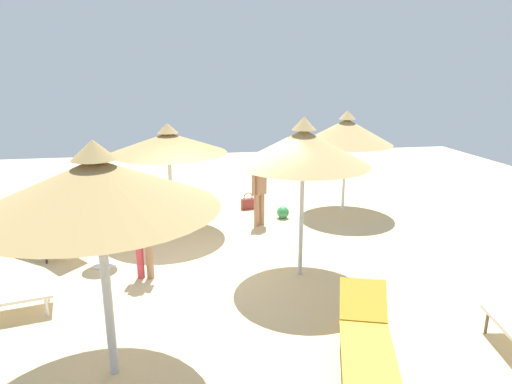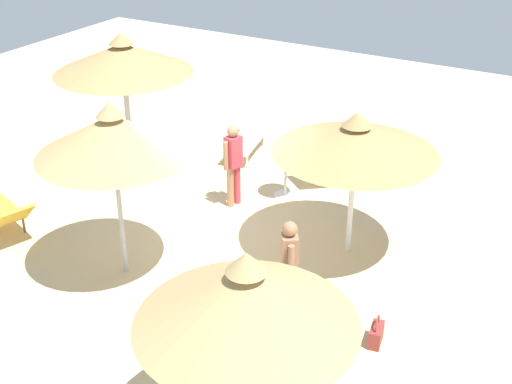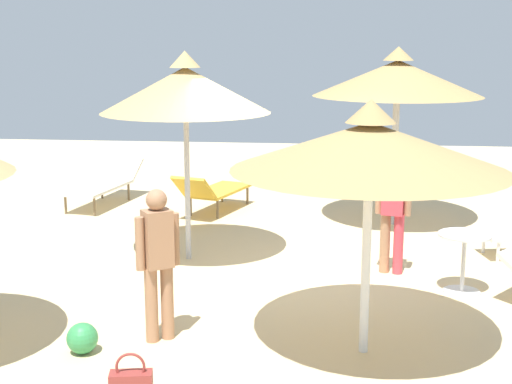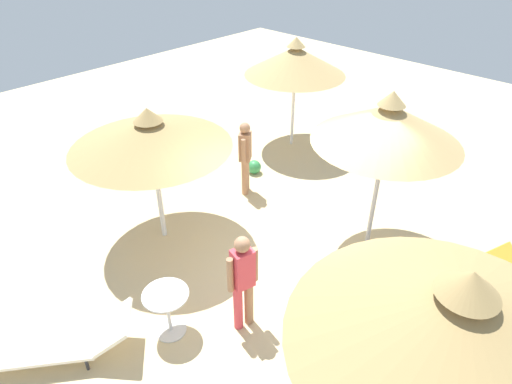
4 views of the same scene
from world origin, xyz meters
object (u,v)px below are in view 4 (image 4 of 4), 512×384
(parasol_umbrella_near_right, at_px, (457,319))
(beach_ball, at_px, (254,167))
(parasol_umbrella_far_right, at_px, (295,61))
(side_table_round, at_px, (167,306))
(person_standing_far_right, at_px, (243,278))
(parasol_umbrella_edge, at_px, (388,124))
(person_standing_back, at_px, (245,154))
(parasol_umbrella_back, at_px, (150,134))
(lounge_chair_front, at_px, (56,341))
(handbag, at_px, (202,165))

(parasol_umbrella_near_right, xyz_separation_m, beach_ball, (5.45, -3.38, -2.23))
(parasol_umbrella_far_right, height_order, side_table_round, parasol_umbrella_far_right)
(person_standing_far_right, bearing_deg, parasol_umbrella_edge, -96.93)
(person_standing_back, relative_size, beach_ball, 5.11)
(parasol_umbrella_edge, relative_size, side_table_round, 3.89)
(parasol_umbrella_near_right, height_order, person_standing_far_right, parasol_umbrella_near_right)
(parasol_umbrella_back, xyz_separation_m, person_standing_far_right, (-2.51, 0.45, -1.13))
(side_table_round, bearing_deg, lounge_chair_front, 59.92)
(parasol_umbrella_edge, bearing_deg, parasol_umbrella_far_right, -31.03)
(person_standing_far_right, bearing_deg, side_table_round, 50.18)
(person_standing_back, height_order, person_standing_far_right, person_standing_far_right)
(parasol_umbrella_edge, distance_m, person_standing_far_right, 3.13)
(parasol_umbrella_far_right, xyz_separation_m, handbag, (0.60, 2.43, -1.95))
(person_standing_far_right, relative_size, side_table_round, 2.18)
(lounge_chair_front, xyz_separation_m, person_standing_back, (1.03, -4.57, 0.59))
(lounge_chair_front, distance_m, side_table_round, 1.49)
(parasol_umbrella_near_right, bearing_deg, person_standing_back, -28.20)
(person_standing_back, height_order, beach_ball, person_standing_back)
(lounge_chair_front, height_order, person_standing_back, person_standing_back)
(parasol_umbrella_edge, xyz_separation_m, person_standing_back, (2.78, 0.26, -1.45))
(parasol_umbrella_edge, bearing_deg, person_standing_far_right, 83.07)
(lounge_chair_front, height_order, beach_ball, lounge_chair_front)
(parasol_umbrella_far_right, relative_size, lounge_chair_front, 1.30)
(person_standing_far_right, height_order, handbag, person_standing_far_right)
(parasol_umbrella_edge, bearing_deg, beach_ball, -7.47)
(parasol_umbrella_back, distance_m, side_table_round, 2.70)
(parasol_umbrella_far_right, distance_m, person_standing_back, 2.75)
(parasol_umbrella_far_right, bearing_deg, beach_ball, 100.71)
(lounge_chair_front, bearing_deg, parasol_umbrella_back, -66.42)
(parasol_umbrella_far_right, bearing_deg, parasol_umbrella_near_right, 138.68)
(person_standing_back, bearing_deg, side_table_round, 118.27)
(parasol_umbrella_edge, height_order, person_standing_far_right, parasol_umbrella_edge)
(person_standing_far_right, relative_size, handbag, 3.52)
(parasol_umbrella_back, xyz_separation_m, parasol_umbrella_near_right, (-5.11, 0.65, 0.35))
(parasol_umbrella_edge, xyz_separation_m, lounge_chair_front, (1.74, 4.83, -2.05))
(person_standing_back, distance_m, handbag, 1.51)
(person_standing_far_right, distance_m, side_table_round, 1.12)
(beach_ball, bearing_deg, lounge_chair_front, 105.29)
(parasol_umbrella_back, xyz_separation_m, handbag, (1.26, -1.98, -1.88))
(lounge_chair_front, relative_size, person_standing_far_right, 1.27)
(parasol_umbrella_near_right, bearing_deg, handbag, -22.50)
(parasol_umbrella_far_right, xyz_separation_m, beach_ball, (-0.32, 1.69, -1.95))
(parasol_umbrella_far_right, bearing_deg, handbag, 76.09)
(parasol_umbrella_near_right, bearing_deg, parasol_umbrella_far_right, -41.32)
(person_standing_back, bearing_deg, lounge_chair_front, 102.75)
(parasol_umbrella_near_right, bearing_deg, beach_ball, -31.84)
(parasol_umbrella_edge, bearing_deg, parasol_umbrella_back, 39.10)
(parasol_umbrella_back, height_order, parasol_umbrella_near_right, parasol_umbrella_near_right)
(parasol_umbrella_near_right, relative_size, lounge_chair_front, 1.43)
(person_standing_far_right, bearing_deg, parasol_umbrella_far_right, -56.96)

